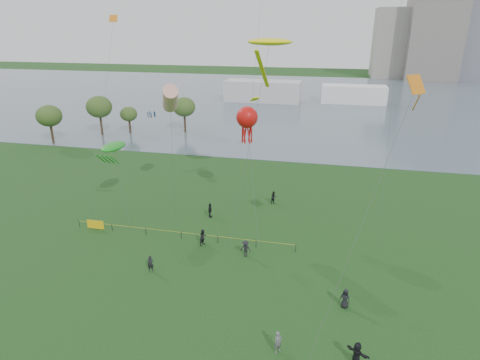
% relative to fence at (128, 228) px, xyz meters
% --- Properties ---
extents(ground_plane, '(400.00, 400.00, 0.00)m').
position_rel_fence_xyz_m(ground_plane, '(12.92, -12.09, -0.55)').
color(ground_plane, black).
extents(lake, '(400.00, 120.00, 0.08)m').
position_rel_fence_xyz_m(lake, '(12.92, 87.91, -0.53)').
color(lake, slate).
rests_on(lake, ground_plane).
extents(building_mid, '(20.00, 20.00, 38.00)m').
position_rel_fence_xyz_m(building_mid, '(58.92, 149.91, 18.45)').
color(building_mid, slate).
rests_on(building_mid, ground_plane).
extents(building_low, '(16.00, 18.00, 28.00)m').
position_rel_fence_xyz_m(building_low, '(44.92, 155.91, 13.45)').
color(building_low, gray).
rests_on(building_low, ground_plane).
extents(pavilion_left, '(22.00, 8.00, 6.00)m').
position_rel_fence_xyz_m(pavilion_left, '(0.92, 82.91, 2.45)').
color(pavilion_left, silver).
rests_on(pavilion_left, ground_plane).
extents(pavilion_right, '(18.00, 7.00, 5.00)m').
position_rel_fence_xyz_m(pavilion_right, '(26.92, 85.91, 1.95)').
color(pavilion_right, white).
rests_on(pavilion_right, ground_plane).
extents(trees, '(26.19, 18.46, 7.95)m').
position_rel_fence_xyz_m(trees, '(-21.54, 36.93, 4.75)').
color(trees, '#322417').
rests_on(trees, ground_plane).
extents(fence, '(24.07, 0.07, 1.05)m').
position_rel_fence_xyz_m(fence, '(0.00, 0.00, 0.00)').
color(fence, black).
rests_on(fence, ground_plane).
extents(kite_flyer, '(0.72, 0.72, 1.68)m').
position_rel_fence_xyz_m(kite_flyer, '(18.11, -13.43, 0.28)').
color(kite_flyer, '#5A5D62').
rests_on(kite_flyer, ground_plane).
extents(spectator_a, '(0.94, 1.03, 1.73)m').
position_rel_fence_xyz_m(spectator_a, '(8.78, -0.70, 0.31)').
color(spectator_a, black).
rests_on(spectator_a, ground_plane).
extents(spectator_b, '(1.19, 0.82, 1.69)m').
position_rel_fence_xyz_m(spectator_b, '(13.43, -1.92, 0.29)').
color(spectator_b, black).
rests_on(spectator_b, ground_plane).
extents(spectator_c, '(0.43, 1.03, 1.76)m').
position_rel_fence_xyz_m(spectator_c, '(7.63, 5.57, 0.32)').
color(spectator_c, black).
rests_on(spectator_c, ground_plane).
extents(spectator_d, '(0.96, 0.82, 1.68)m').
position_rel_fence_xyz_m(spectator_d, '(22.68, -7.60, 0.28)').
color(spectator_d, black).
rests_on(spectator_d, ground_plane).
extents(spectator_e, '(1.68, 1.30, 1.77)m').
position_rel_fence_xyz_m(spectator_e, '(23.30, -13.41, 0.33)').
color(spectator_e, black).
rests_on(spectator_e, ground_plane).
extents(spectator_f, '(0.65, 0.52, 1.56)m').
position_rel_fence_xyz_m(spectator_f, '(5.49, -6.23, 0.22)').
color(spectator_f, black).
rests_on(spectator_f, ground_plane).
extents(spectator_g, '(1.03, 1.01, 1.67)m').
position_rel_fence_xyz_m(spectator_g, '(14.37, 10.94, 0.28)').
color(spectator_g, black).
rests_on(spectator_g, ground_plane).
extents(kite_stingray, '(4.69, 10.01, 19.82)m').
position_rel_fence_xyz_m(kite_stingray, '(13.80, 7.85, 18.80)').
color(kite_stingray, '#3F3F42').
extents(kite_windsock, '(4.17, 4.99, 15.31)m').
position_rel_fence_xyz_m(kite_windsock, '(3.00, 6.82, 12.90)').
color(kite_windsock, '#3F3F42').
extents(kite_creature, '(3.77, 5.01, 8.62)m').
position_rel_fence_xyz_m(kite_creature, '(-3.23, 4.48, 7.64)').
color(kite_creature, '#3F3F42').
extents(kite_octopus, '(4.02, 8.67, 12.77)m').
position_rel_fence_xyz_m(kite_octopus, '(11.51, 7.83, 10.95)').
color(kite_octopus, '#3F3F42').
extents(kite_delta, '(6.58, 9.51, 18.09)m').
position_rel_fence_xyz_m(kite_delta, '(25.27, -7.65, 15.92)').
color(kite_delta, '#3F3F42').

